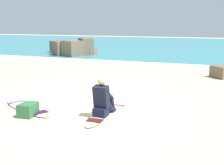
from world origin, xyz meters
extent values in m
plane|color=#CCB584|center=(0.00, 0.00, 0.00)|extent=(80.00, 80.00, 0.00)
cube|color=teal|center=(0.00, 21.97, 0.05)|extent=(80.00, 28.00, 0.10)
cube|color=white|center=(0.00, 8.27, 0.06)|extent=(80.00, 0.90, 0.11)
ellipsoid|color=white|center=(0.69, -0.39, 0.04)|extent=(0.54, 2.28, 0.07)
cube|color=red|center=(0.70, 0.25, 0.07)|extent=(0.48, 0.10, 0.01)
cube|color=#4A1311|center=(0.69, -1.12, 0.07)|extent=(0.37, 0.24, 0.01)
cube|color=black|center=(0.69, -0.79, 0.18)|extent=(0.33, 0.27, 0.20)
cylinder|color=black|center=(0.60, -0.60, 0.33)|extent=(0.17, 0.41, 0.43)
cylinder|color=black|center=(0.59, -0.40, 0.30)|extent=(0.13, 0.26, 0.42)
cube|color=black|center=(0.59, -0.33, 0.10)|extent=(0.11, 0.22, 0.05)
cylinder|color=black|center=(0.80, -0.61, 0.33)|extent=(0.17, 0.41, 0.43)
cylinder|color=black|center=(0.82, -0.41, 0.30)|extent=(0.13, 0.26, 0.42)
cube|color=black|center=(0.83, -0.34, 0.10)|extent=(0.11, 0.22, 0.05)
cube|color=black|center=(0.69, -0.75, 0.53)|extent=(0.35, 0.31, 0.57)
sphere|color=beige|center=(0.69, -0.72, 0.92)|extent=(0.21, 0.21, 0.21)
cylinder|color=black|center=(0.56, -0.60, 0.55)|extent=(0.11, 0.40, 0.31)
cylinder|color=black|center=(0.84, -0.61, 0.55)|extent=(0.11, 0.40, 0.31)
ellipsoid|color=#EFE5C6|center=(-1.46, -0.75, 0.04)|extent=(2.18, 1.41, 0.07)
cube|color=purple|center=(-2.00, -0.49, 0.07)|extent=(0.30, 0.47, 0.01)
cube|color=#351037|center=(-0.83, -1.06, 0.07)|extent=(0.37, 0.43, 0.01)
cube|color=brown|center=(-7.01, 10.22, 0.51)|extent=(1.41, 1.38, 1.01)
cube|color=brown|center=(-8.03, 11.79, 0.48)|extent=(1.03, 1.38, 0.95)
cube|color=#756656|center=(-5.28, 11.03, 0.28)|extent=(0.90, 0.95, 0.55)
cube|color=brown|center=(-5.95, 10.13, 0.54)|extent=(1.49, 1.69, 1.08)
cube|color=brown|center=(-5.50, 10.90, 0.61)|extent=(1.31, 1.32, 1.22)
cube|color=#285B38|center=(-1.05, -1.24, 0.16)|extent=(0.41, 0.52, 0.32)
camera|label=1|loc=(3.36, -6.88, 2.24)|focal=47.12mm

